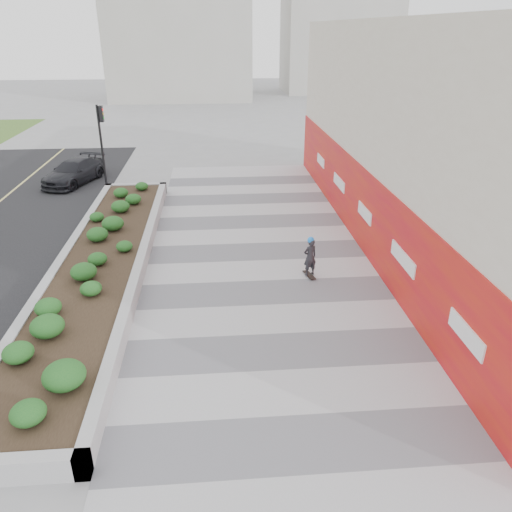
# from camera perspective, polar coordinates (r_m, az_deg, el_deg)

# --- Properties ---
(ground) EXTENTS (160.00, 160.00, 0.00)m
(ground) POSITION_cam_1_polar(r_m,az_deg,el_deg) (11.86, 3.74, -15.81)
(ground) COLOR gray
(ground) RESTS_ON ground
(walkway) EXTENTS (8.00, 36.00, 0.01)m
(walkway) POSITION_cam_1_polar(r_m,az_deg,el_deg) (14.25, 2.00, -8.00)
(walkway) COLOR #A8A8AD
(walkway) RESTS_ON ground
(building) EXTENTS (6.04, 24.08, 8.00)m
(building) POSITION_cam_1_polar(r_m,az_deg,el_deg) (20.15, 20.67, 12.47)
(building) COLOR beige
(building) RESTS_ON ground
(planter) EXTENTS (3.00, 18.00, 0.90)m
(planter) POSITION_cam_1_polar(r_m,az_deg,el_deg) (17.95, -17.25, -0.45)
(planter) COLOR #9E9EA0
(planter) RESTS_ON ground
(traffic_signal_near) EXTENTS (0.33, 0.28, 4.20)m
(traffic_signal_near) POSITION_cam_1_polar(r_m,az_deg,el_deg) (27.48, -17.23, 13.21)
(traffic_signal_near) COLOR black
(traffic_signal_near) RESTS_ON ground
(distant_bldg_north_l) EXTENTS (16.00, 12.00, 20.00)m
(distant_bldg_north_l) POSITION_cam_1_polar(r_m,az_deg,el_deg) (64.06, -8.87, 26.40)
(distant_bldg_north_l) COLOR #ADAAA3
(distant_bldg_north_l) RESTS_ON ground
(manhole_cover) EXTENTS (0.44, 0.44, 0.01)m
(manhole_cover) POSITION_cam_1_polar(r_m,az_deg,el_deg) (14.32, 4.01, -7.90)
(manhole_cover) COLOR #595654
(manhole_cover) RESTS_ON ground
(skateboarder) EXTENTS (0.56, 0.75, 1.46)m
(skateboarder) POSITION_cam_1_polar(r_m,az_deg,el_deg) (16.72, 6.19, -0.09)
(skateboarder) COLOR beige
(skateboarder) RESTS_ON ground
(car_dark) EXTENTS (3.09, 4.66, 1.25)m
(car_dark) POSITION_cam_1_polar(r_m,az_deg,el_deg) (29.00, -20.12, 9.02)
(car_dark) COLOR black
(car_dark) RESTS_ON ground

